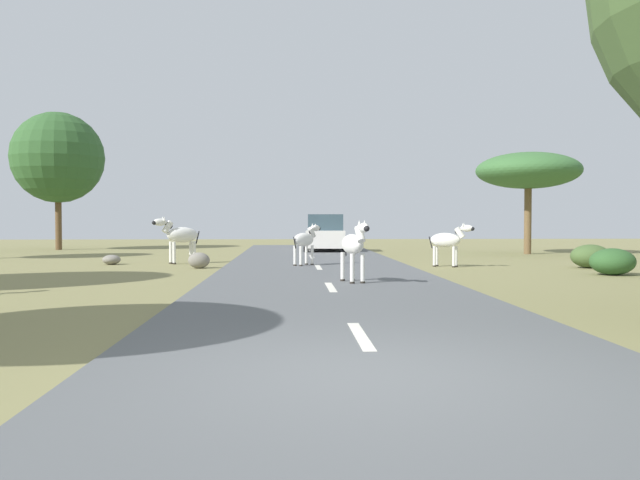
{
  "coord_description": "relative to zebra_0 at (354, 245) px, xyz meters",
  "views": [
    {
      "loc": [
        -0.72,
        -6.26,
        1.54
      ],
      "look_at": [
        0.19,
        12.98,
        0.94
      ],
      "focal_mm": 36.56,
      "sensor_mm": 36.0,
      "label": 1
    }
  ],
  "objects": [
    {
      "name": "ground_plane",
      "position": [
        -0.81,
        -9.08,
        -0.93
      ],
      "size": [
        90.0,
        90.0,
        0.0
      ],
      "primitive_type": "plane",
      "color": "olive"
    },
    {
      "name": "road",
      "position": [
        -0.62,
        -9.08,
        -0.91
      ],
      "size": [
        6.0,
        64.0,
        0.05
      ],
      "primitive_type": "cube",
      "color": "#56595B",
      "rests_on": "ground_plane"
    },
    {
      "name": "lane_markings",
      "position": [
        -0.62,
        -10.08,
        -0.88
      ],
      "size": [
        0.16,
        56.0,
        0.01
      ],
      "color": "silver",
      "rests_on": "road"
    },
    {
      "name": "zebra_0",
      "position": [
        0.0,
        0.0,
        0.0
      ],
      "size": [
        0.66,
        1.54,
        1.48
      ],
      "rotation": [
        0.0,
        0.0,
        3.4
      ],
      "color": "silver",
      "rests_on": "road"
    },
    {
      "name": "zebra_2",
      "position": [
        -1.01,
        5.91,
        -0.07
      ],
      "size": [
        1.05,
        1.25,
        1.37
      ],
      "rotation": [
        0.0,
        0.0,
        5.62
      ],
      "color": "silver",
      "rests_on": "road"
    },
    {
      "name": "zebra_3",
      "position": [
        -5.34,
        7.56,
        0.05
      ],
      "size": [
        1.57,
        1.16,
        1.65
      ],
      "rotation": [
        0.0,
        0.0,
        2.14
      ],
      "color": "silver",
      "rests_on": "ground_plane"
    },
    {
      "name": "zebra_4",
      "position": [
        3.64,
        5.62,
        -0.08
      ],
      "size": [
        1.38,
        0.97,
        1.43
      ],
      "rotation": [
        0.0,
        0.0,
        4.18
      ],
      "color": "silver",
      "rests_on": "ground_plane"
    },
    {
      "name": "car_0",
      "position": [
        0.23,
        16.01,
        -0.09
      ],
      "size": [
        2.21,
        4.43,
        1.74
      ],
      "rotation": [
        0.0,
        0.0,
        -0.06
      ],
      "color": "white",
      "rests_on": "road"
    },
    {
      "name": "tree_2",
      "position": [
        9.13,
        13.27,
        2.77
      ],
      "size": [
        4.6,
        4.6,
        4.53
      ],
      "color": "brown",
      "rests_on": "ground_plane"
    },
    {
      "name": "tree_5",
      "position": [
        -13.28,
        18.43,
        3.75
      ],
      "size": [
        4.6,
        4.6,
        7.0
      ],
      "color": "brown",
      "rests_on": "ground_plane"
    },
    {
      "name": "bush_0",
      "position": [
        8.06,
        4.91,
        -0.56
      ],
      "size": [
        1.25,
        1.13,
        0.75
      ],
      "primitive_type": "ellipsoid",
      "color": "#425B2D",
      "rests_on": "ground_plane"
    },
    {
      "name": "bush_1",
      "position": [
        7.45,
        2.3,
        -0.56
      ],
      "size": [
        1.24,
        1.12,
        0.75
      ],
      "primitive_type": "ellipsoid",
      "color": "#2D5628",
      "rests_on": "ground_plane"
    },
    {
      "name": "rock_0",
      "position": [
        -7.62,
        7.24,
        -0.77
      ],
      "size": [
        0.61,
        0.59,
        0.34
      ],
      "primitive_type": "ellipsoid",
      "color": "gray",
      "rests_on": "ground_plane"
    },
    {
      "name": "rock_1",
      "position": [
        -4.38,
        5.36,
        -0.68
      ],
      "size": [
        0.68,
        0.5,
        0.5
      ],
      "primitive_type": "ellipsoid",
      "color": "gray",
      "rests_on": "ground_plane"
    }
  ]
}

